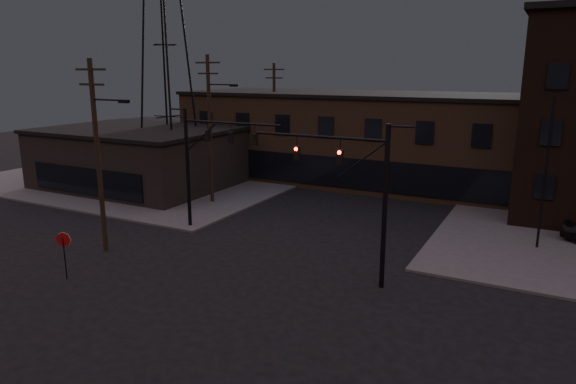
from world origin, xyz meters
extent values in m
plane|color=black|center=(0.00, 0.00, 0.00)|extent=(140.00, 140.00, 0.00)
cube|color=#474744|center=(-22.00, 22.00, 0.07)|extent=(30.00, 30.00, 0.15)
cube|color=brown|center=(0.00, 28.00, 4.00)|extent=(40.00, 12.00, 8.00)
cube|color=black|center=(-20.00, 16.00, 2.50)|extent=(16.00, 12.00, 5.00)
cylinder|color=black|center=(6.50, 4.50, 4.00)|extent=(0.24, 0.24, 8.00)
cylinder|color=black|center=(3.00, 4.50, 7.20)|extent=(7.00, 0.14, 0.14)
cube|color=#FF140C|center=(4.17, 4.50, 6.30)|extent=(0.28, 0.22, 0.70)
cube|color=#FF140C|center=(1.83, 4.50, 6.30)|extent=(0.28, 0.22, 0.70)
cylinder|color=black|center=(-8.00, 8.00, 4.00)|extent=(0.24, 0.24, 8.00)
cylinder|color=black|center=(-4.50, 8.00, 7.20)|extent=(7.00, 0.14, 0.14)
cube|color=black|center=(-6.25, 8.00, 6.30)|extent=(0.28, 0.22, 0.70)
cube|color=black|center=(-4.50, 8.00, 6.30)|extent=(0.28, 0.22, 0.70)
cube|color=black|center=(-2.75, 8.00, 6.30)|extent=(0.28, 0.22, 0.70)
cylinder|color=black|center=(-8.00, -2.00, 1.10)|extent=(0.06, 0.06, 2.20)
cylinder|color=maroon|center=(-8.00, -1.98, 2.10)|extent=(0.72, 0.33, 0.76)
cylinder|color=black|center=(-9.50, 2.00, 5.50)|extent=(0.28, 0.28, 11.00)
cube|color=black|center=(-9.50, 2.00, 10.40)|extent=(2.20, 0.12, 0.12)
cube|color=black|center=(-9.50, 2.00, 9.60)|extent=(1.80, 0.12, 0.12)
cube|color=black|center=(-7.20, 2.00, 8.75)|extent=(0.60, 0.25, 0.18)
cylinder|color=black|center=(-10.50, 14.00, 5.75)|extent=(0.28, 0.28, 11.50)
cube|color=black|center=(-10.50, 14.00, 10.90)|extent=(2.20, 0.12, 0.12)
cube|color=black|center=(-10.50, 14.00, 10.10)|extent=(1.80, 0.12, 0.12)
cube|color=black|center=(-8.20, 14.00, 9.25)|extent=(0.60, 0.25, 0.18)
cylinder|color=black|center=(-11.50, 26.00, 5.50)|extent=(0.28, 0.28, 11.00)
cube|color=black|center=(-11.50, 26.00, 10.40)|extent=(2.20, 0.12, 0.12)
cube|color=black|center=(-11.50, 26.00, 9.60)|extent=(1.80, 0.12, 0.12)
cylinder|color=black|center=(13.00, 14.00, 4.50)|extent=(0.14, 0.14, 9.00)
cube|color=black|center=(12.50, 14.00, 9.05)|extent=(0.50, 0.28, 0.18)
cube|color=black|center=(13.50, 14.00, 9.05)|extent=(0.50, 0.28, 0.18)
imported|color=black|center=(5.50, 26.00, 0.71)|extent=(2.04, 4.44, 1.41)
camera|label=1|loc=(13.32, -18.34, 10.40)|focal=32.00mm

